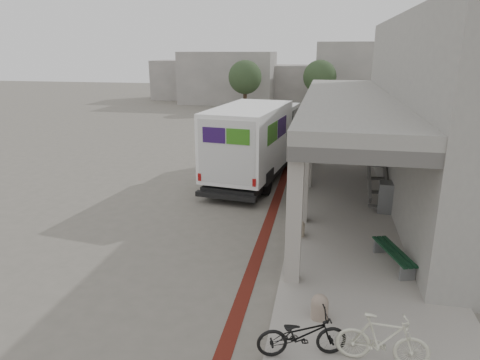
% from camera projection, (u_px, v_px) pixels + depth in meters
% --- Properties ---
extents(ground, '(120.00, 120.00, 0.00)m').
position_uv_depth(ground, '(238.00, 224.00, 14.62)').
color(ground, '#656056').
rests_on(ground, ground).
extents(bike_lane_stripe, '(0.35, 40.00, 0.01)m').
position_uv_depth(bike_lane_stripe, '(274.00, 206.00, 16.31)').
color(bike_lane_stripe, '#541810').
rests_on(bike_lane_stripe, ground).
extents(sidewalk, '(4.40, 28.00, 0.12)m').
position_uv_depth(sidewalk, '(359.00, 232.00, 13.86)').
color(sidewalk, gray).
rests_on(sidewalk, ground).
extents(transit_building, '(7.60, 17.00, 7.00)m').
position_uv_depth(transit_building, '(434.00, 112.00, 16.58)').
color(transit_building, gray).
rests_on(transit_building, ground).
extents(distant_backdrop, '(28.00, 10.00, 6.50)m').
position_uv_depth(distant_backdrop, '(277.00, 78.00, 48.02)').
color(distant_backdrop, gray).
rests_on(distant_backdrop, ground).
extents(tree_left, '(3.20, 3.20, 4.80)m').
position_uv_depth(tree_left, '(245.00, 77.00, 40.88)').
color(tree_left, '#38281C').
rests_on(tree_left, ground).
extents(tree_mid, '(3.20, 3.20, 4.80)m').
position_uv_depth(tree_mid, '(320.00, 77.00, 41.46)').
color(tree_mid, '#38281C').
rests_on(tree_mid, ground).
extents(tree_right, '(3.20, 3.20, 4.80)m').
position_uv_depth(tree_right, '(408.00, 79.00, 39.03)').
color(tree_right, '#38281C').
rests_on(tree_right, ground).
extents(fedex_truck, '(3.52, 8.30, 3.43)m').
position_uv_depth(fedex_truck, '(255.00, 140.00, 19.35)').
color(fedex_truck, black).
rests_on(fedex_truck, ground).
extents(bench, '(0.97, 1.91, 0.44)m').
position_uv_depth(bench, '(394.00, 255.00, 11.52)').
color(bench, gray).
rests_on(bench, sidewalk).
extents(bollard_near, '(0.38, 0.38, 0.56)m').
position_uv_depth(bollard_near, '(320.00, 306.00, 9.27)').
color(bollard_near, gray).
rests_on(bollard_near, sidewalk).
extents(bollard_far, '(0.36, 0.36, 0.54)m').
position_uv_depth(bollard_far, '(299.00, 228.00, 13.37)').
color(bollard_far, tan).
rests_on(bollard_far, sidewalk).
extents(utility_cabinet, '(0.57, 0.71, 1.09)m').
position_uv_depth(utility_cabinet, '(386.00, 197.00, 15.32)').
color(utility_cabinet, slate).
rests_on(utility_cabinet, sidewalk).
extents(bicycle_black, '(1.82, 1.04, 0.91)m').
position_uv_depth(bicycle_black, '(302.00, 334.00, 8.09)').
color(bicycle_black, black).
rests_on(bicycle_black, sidewalk).
extents(bicycle_cream, '(1.72, 0.58, 1.02)m').
position_uv_depth(bicycle_cream, '(383.00, 340.00, 7.86)').
color(bicycle_cream, beige).
rests_on(bicycle_cream, sidewalk).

